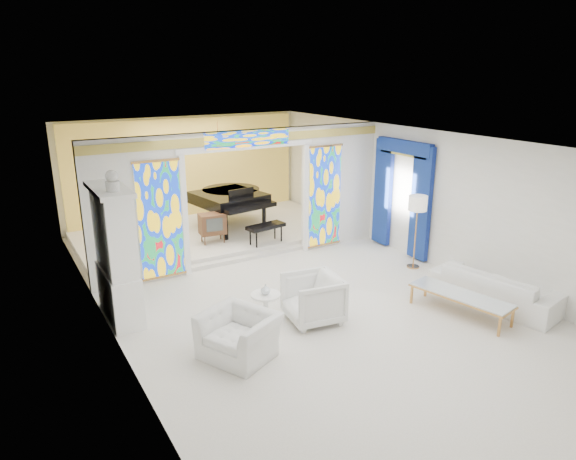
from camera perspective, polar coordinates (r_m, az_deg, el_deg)
floor at (r=10.34m, az=0.57°, el=-6.79°), size 12.00×12.00×0.00m
ceiling at (r=9.51m, az=0.63°, el=9.94°), size 7.00×12.00×0.02m
wall_back at (r=15.14m, az=-11.32°, el=6.64°), size 7.00×0.02×3.00m
wall_left at (r=8.63m, az=-19.73°, el=-2.14°), size 0.02×12.00×3.00m
wall_right at (r=11.95m, az=15.14°, el=3.56°), size 0.02×12.00×3.00m
partition_wall at (r=11.48m, az=-4.58°, el=4.34°), size 7.00×0.22×3.00m
stained_glass_left at (r=10.76m, az=-14.02°, el=1.04°), size 0.90×0.04×2.40m
stained_glass_right at (r=12.47m, az=4.09°, el=3.74°), size 0.90×0.04×2.40m
stained_glass_transom at (r=11.18m, az=-4.48°, el=10.07°), size 2.00×0.04×0.34m
alcove_platform at (r=13.75m, az=-8.30°, el=-0.34°), size 6.80×3.80×0.18m
gold_curtain_back at (r=15.03m, az=-11.16°, el=6.58°), size 6.70×0.10×2.90m
chandelier at (r=13.20m, az=-7.78°, el=9.90°), size 0.48×0.48×0.30m
blue_drapes at (r=12.35m, az=12.54°, el=4.55°), size 0.14×1.85×2.65m
china_cabinet at (r=9.34m, az=-18.57°, el=-2.71°), size 0.56×1.46×2.72m
armchair_left at (r=8.05m, az=-5.49°, el=-11.55°), size 1.31×1.38×0.70m
armchair_right at (r=9.02m, az=2.77°, el=-7.64°), size 1.05×1.03×0.84m
sofa at (r=10.41m, az=22.01°, el=-5.93°), size 1.33×2.45×0.68m
side_table at (r=8.79m, az=-2.49°, el=-8.41°), size 0.51×0.51×0.63m
vase at (r=8.66m, az=-2.51°, el=-6.59°), size 0.19×0.19×0.17m
coffee_table at (r=9.74m, az=18.63°, el=-6.92°), size 0.93×1.91×0.41m
floor_lamp at (r=11.45m, az=14.20°, el=2.52°), size 0.52×0.52×1.64m
grand_piano at (r=13.76m, az=-6.33°, el=3.61°), size 2.04×3.16×1.19m
tv_console at (r=12.61m, az=-8.41°, el=0.67°), size 0.66×0.49×0.72m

